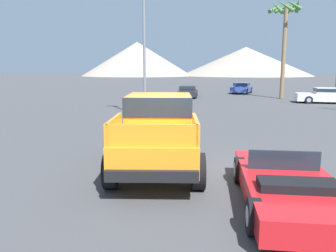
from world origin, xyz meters
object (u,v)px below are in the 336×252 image
at_px(red_convertible_car, 288,187).
at_px(street_lamp_post, 144,23).
at_px(palm_tree_tall, 285,25).
at_px(parked_car_blue, 242,88).
at_px(parked_car_dark, 188,91).
at_px(orange_pickup_truck, 158,128).
at_px(parked_car_white, 326,95).

height_order(red_convertible_car, street_lamp_post, street_lamp_post).
xyz_separation_m(street_lamp_post, palm_tree_tall, (7.93, 15.02, 1.41)).
bearing_deg(parked_car_blue, street_lamp_post, -93.54).
relative_size(red_convertible_car, parked_car_blue, 1.02).
distance_m(street_lamp_post, palm_tree_tall, 17.04).
bearing_deg(parked_car_dark, orange_pickup_truck, 91.11).
xyz_separation_m(red_convertible_car, palm_tree_tall, (0.90, 25.53, 6.23)).
relative_size(orange_pickup_truck, parked_car_dark, 1.07).
relative_size(orange_pickup_truck, palm_tree_tall, 0.58).
height_order(red_convertible_car, parked_car_blue, parked_car_blue).
bearing_deg(red_convertible_car, palm_tree_tall, 78.23).
distance_m(orange_pickup_truck, parked_car_blue, 29.37).
xyz_separation_m(red_convertible_car, parked_car_blue, (-3.08, 31.19, 0.20)).
height_order(orange_pickup_truck, palm_tree_tall, palm_tree_tall).
distance_m(red_convertible_car, parked_car_dark, 25.87).
xyz_separation_m(parked_car_dark, palm_tree_tall, (8.73, 0.87, 6.08)).
xyz_separation_m(orange_pickup_truck, parked_car_white, (7.64, 20.47, -0.51)).
distance_m(red_convertible_car, street_lamp_post, 13.53).
relative_size(red_convertible_car, palm_tree_tall, 0.50).
height_order(parked_car_white, palm_tree_tall, palm_tree_tall).
relative_size(parked_car_dark, palm_tree_tall, 0.54).
bearing_deg(palm_tree_tall, street_lamp_post, -117.85).
xyz_separation_m(orange_pickup_truck, parked_car_blue, (0.32, 29.36, -0.53)).
bearing_deg(red_convertible_car, parked_car_white, 69.47).
distance_m(parked_car_blue, street_lamp_post, 21.55).
xyz_separation_m(parked_car_blue, palm_tree_tall, (3.98, -5.66, 6.03)).
bearing_deg(parked_car_dark, street_lamp_post, 83.35).
bearing_deg(parked_car_white, red_convertible_car, 166.20).
distance_m(parked_car_white, palm_tree_tall, 7.60).
relative_size(orange_pickup_truck, parked_car_blue, 1.17).
relative_size(street_lamp_post, palm_tree_tall, 1.00).
bearing_deg(parked_car_blue, parked_car_white, -43.22).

